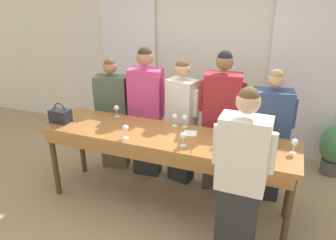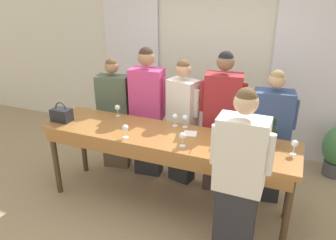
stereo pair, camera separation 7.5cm
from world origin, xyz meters
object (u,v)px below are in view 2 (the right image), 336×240
(wine_glass_back_right, at_px, (230,129))
(guest_olive_jacket, at_px, (115,114))
(wine_bottle, at_px, (273,137))
(wine_glass_center_left, at_px, (117,108))
(wine_glass_back_left, at_px, (175,117))
(guest_cream_sweater, at_px, (182,122))
(guest_navy_coat, at_px, (269,138))
(wine_glass_center_right, at_px, (125,128))
(host_pouring, at_px, (238,182))
(wine_glass_center_mid, at_px, (218,136))
(handbag, at_px, (62,115))
(wine_glass_front_left, at_px, (185,118))
(wine_glass_front_right, at_px, (229,125))
(tasting_bar, at_px, (165,142))
(wine_glass_by_bottle, at_px, (243,137))
(guest_striped_shirt, at_px, (221,123))
(wine_glass_near_host, at_px, (240,130))
(wine_glass_back_mid, at_px, (295,144))
(guest_pink_top, at_px, (148,113))
(wine_glass_front_mid, at_px, (183,136))

(wine_glass_back_right, distance_m, guest_olive_jacket, 1.80)
(wine_bottle, distance_m, wine_glass_center_left, 1.94)
(wine_glass_back_left, bearing_deg, guest_cream_sweater, 95.02)
(wine_glass_back_right, height_order, guest_navy_coat, guest_navy_coat)
(wine_glass_center_right, bearing_deg, host_pouring, -14.56)
(wine_glass_center_mid, bearing_deg, handbag, -177.67)
(wine_glass_back_left, bearing_deg, wine_glass_front_left, 5.46)
(wine_bottle, distance_m, wine_glass_front_right, 0.51)
(guest_olive_jacket, distance_m, guest_navy_coat, 2.13)
(tasting_bar, xyz_separation_m, host_pouring, (0.94, -0.56, 0.04))
(wine_glass_front_right, xyz_separation_m, wine_glass_by_bottle, (0.20, -0.26, 0.00))
(wine_glass_back_right, distance_m, guest_striped_shirt, 0.50)
(wine_glass_center_left, relative_size, wine_glass_by_bottle, 1.00)
(wine_glass_near_host, distance_m, guest_cream_sweater, 0.94)
(wine_glass_back_mid, relative_size, wine_glass_near_host, 1.00)
(tasting_bar, distance_m, wine_glass_front_left, 0.39)
(guest_pink_top, bearing_deg, wine_glass_center_mid, -29.85)
(handbag, xyz_separation_m, guest_cream_sweater, (1.33, 0.73, -0.17))
(wine_glass_front_right, bearing_deg, host_pouring, -71.53)
(wine_glass_back_left, height_order, guest_cream_sweater, guest_cream_sweater)
(wine_glass_center_mid, distance_m, wine_glass_by_bottle, 0.25)
(wine_glass_front_right, height_order, guest_navy_coat, guest_navy_coat)
(wine_glass_by_bottle, bearing_deg, wine_glass_front_right, 128.20)
(host_pouring, bearing_deg, wine_glass_back_right, 108.77)
(guest_olive_jacket, height_order, guest_navy_coat, guest_navy_coat)
(wine_bottle, relative_size, wine_glass_center_mid, 2.09)
(guest_navy_coat, xyz_separation_m, host_pouring, (-0.15, -1.19, 0.08))
(wine_glass_front_left, height_order, wine_glass_by_bottle, same)
(wine_glass_back_right, height_order, wine_glass_by_bottle, same)
(wine_glass_front_mid, height_order, guest_olive_jacket, guest_olive_jacket)
(wine_glass_front_mid, xyz_separation_m, guest_cream_sweater, (-0.29, 0.80, -0.20))
(wine_glass_back_left, bearing_deg, handbag, -163.97)
(wine_bottle, bearing_deg, wine_glass_back_mid, -20.69)
(tasting_bar, relative_size, wine_glass_center_left, 19.02)
(tasting_bar, distance_m, wine_glass_front_right, 0.75)
(wine_bottle, xyz_separation_m, wine_glass_center_mid, (-0.53, -0.19, -0.00))
(wine_glass_front_left, relative_size, guest_striped_shirt, 0.08)
(wine_glass_front_mid, bearing_deg, wine_glass_back_left, 119.45)
(wine_bottle, height_order, wine_glass_near_host, wine_bottle)
(wine_glass_center_right, xyz_separation_m, guest_striped_shirt, (0.88, 0.85, -0.14))
(wine_glass_front_mid, bearing_deg, wine_glass_front_left, 106.28)
(guest_pink_top, bearing_deg, guest_striped_shirt, -0.00)
(wine_glass_center_mid, distance_m, wine_glass_center_right, 1.02)
(wine_glass_front_right, bearing_deg, guest_olive_jacket, 168.86)
(wine_glass_back_mid, height_order, wine_glass_by_bottle, same)
(wine_glass_center_mid, bearing_deg, tasting_bar, 178.13)
(wine_glass_back_right, relative_size, guest_olive_jacket, 0.10)
(guest_cream_sweater, distance_m, guest_striped_shirt, 0.52)
(wine_glass_center_right, height_order, host_pouring, host_pouring)
(wine_glass_center_right, xyz_separation_m, host_pouring, (1.33, -0.34, -0.16))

